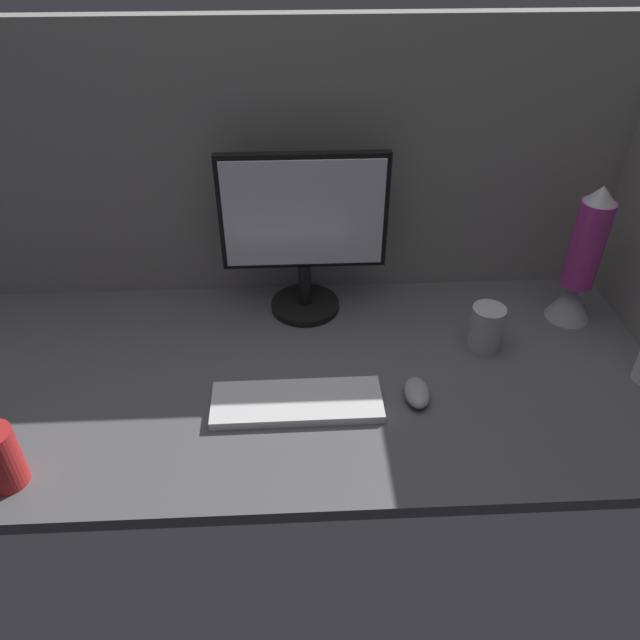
{
  "coord_description": "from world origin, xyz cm",
  "views": [
    {
      "loc": [
        0.88,
        -108.74,
        94.37
      ],
      "look_at": [
        1.4,
        0.0,
        14.0
      ],
      "focal_mm": 34.37,
      "sensor_mm": 36.0,
      "label": 1
    }
  ],
  "objects_px": {
    "mug_steel": "(486,327)",
    "keyboard": "(297,402)",
    "monitor": "(304,228)",
    "mug_red_plastic": "(0,458)",
    "mouse": "(417,392)",
    "lava_lamp": "(581,266)"
  },
  "relations": [
    {
      "from": "mug_steel",
      "to": "mug_red_plastic",
      "type": "bearing_deg",
      "value": -160.22
    },
    {
      "from": "keyboard",
      "to": "lava_lamp",
      "type": "xyz_separation_m",
      "value": [
        0.71,
        0.3,
        0.14
      ]
    },
    {
      "from": "mug_red_plastic",
      "to": "lava_lamp",
      "type": "xyz_separation_m",
      "value": [
        1.26,
        0.47,
        0.09
      ]
    },
    {
      "from": "monitor",
      "to": "mouse",
      "type": "xyz_separation_m",
      "value": [
        0.24,
        -0.36,
        -0.22
      ]
    },
    {
      "from": "monitor",
      "to": "mug_red_plastic",
      "type": "height_order",
      "value": "monitor"
    },
    {
      "from": "mouse",
      "to": "mug_red_plastic",
      "type": "distance_m",
      "value": 0.84
    },
    {
      "from": "keyboard",
      "to": "lava_lamp",
      "type": "height_order",
      "value": "lava_lamp"
    },
    {
      "from": "keyboard",
      "to": "monitor",
      "type": "bearing_deg",
      "value": 85.12
    },
    {
      "from": "monitor",
      "to": "mug_red_plastic",
      "type": "bearing_deg",
      "value": -136.53
    },
    {
      "from": "monitor",
      "to": "mug_red_plastic",
      "type": "relative_size",
      "value": 3.27
    },
    {
      "from": "mug_steel",
      "to": "keyboard",
      "type": "bearing_deg",
      "value": -157.82
    },
    {
      "from": "monitor",
      "to": "mug_steel",
      "type": "bearing_deg",
      "value": -23.55
    },
    {
      "from": "monitor",
      "to": "keyboard",
      "type": "bearing_deg",
      "value": -94.4
    },
    {
      "from": "monitor",
      "to": "lava_lamp",
      "type": "relative_size",
      "value": 1.16
    },
    {
      "from": "lava_lamp",
      "to": "keyboard",
      "type": "bearing_deg",
      "value": -157.32
    },
    {
      "from": "keyboard",
      "to": "mug_red_plastic",
      "type": "xyz_separation_m",
      "value": [
        -0.55,
        -0.18,
        0.05
      ]
    },
    {
      "from": "mug_steel",
      "to": "monitor",
      "type": "bearing_deg",
      "value": 156.45
    },
    {
      "from": "mug_steel",
      "to": "lava_lamp",
      "type": "height_order",
      "value": "lava_lamp"
    },
    {
      "from": "keyboard",
      "to": "lava_lamp",
      "type": "relative_size",
      "value": 1.01
    },
    {
      "from": "keyboard",
      "to": "lava_lamp",
      "type": "bearing_deg",
      "value": 22.21
    },
    {
      "from": "monitor",
      "to": "keyboard",
      "type": "relative_size",
      "value": 1.15
    },
    {
      "from": "mouse",
      "to": "lava_lamp",
      "type": "height_order",
      "value": "lava_lamp"
    }
  ]
}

